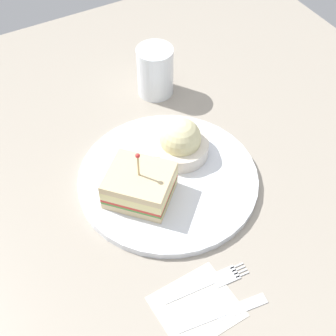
% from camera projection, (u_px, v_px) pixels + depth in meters
% --- Properties ---
extents(ground_plane, '(1.04, 1.04, 0.02)m').
position_uv_depth(ground_plane, '(168.00, 185.00, 0.79)').
color(ground_plane, '#9E9384').
extents(plate, '(0.28, 0.28, 0.01)m').
position_uv_depth(plate, '(168.00, 179.00, 0.78)').
color(plate, white).
rests_on(plate, ground_plane).
extents(sandwich_half_center, '(0.12, 0.12, 0.09)m').
position_uv_depth(sandwich_half_center, '(140.00, 185.00, 0.73)').
color(sandwich_half_center, beige).
rests_on(sandwich_half_center, plate).
extents(coleslaw_bowl, '(0.09, 0.09, 0.07)m').
position_uv_depth(coleslaw_bowl, '(180.00, 142.00, 0.79)').
color(coleslaw_bowl, silver).
rests_on(coleslaw_bowl, plate).
extents(drink_glass, '(0.07, 0.07, 0.09)m').
position_uv_depth(drink_glass, '(155.00, 74.00, 0.89)').
color(drink_glass, silver).
rests_on(drink_glass, ground_plane).
extents(napkin, '(0.10, 0.11, 0.00)m').
position_uv_depth(napkin, '(196.00, 307.00, 0.64)').
color(napkin, beige).
rests_on(napkin, ground_plane).
extents(fork, '(0.02, 0.12, 0.00)m').
position_uv_depth(fork, '(216.00, 280.00, 0.66)').
color(fork, silver).
rests_on(fork, ground_plane).
extents(knife, '(0.03, 0.12, 0.00)m').
position_uv_depth(knife, '(228.00, 312.00, 0.63)').
color(knife, silver).
rests_on(knife, ground_plane).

